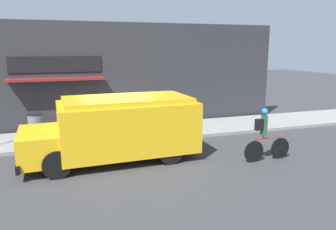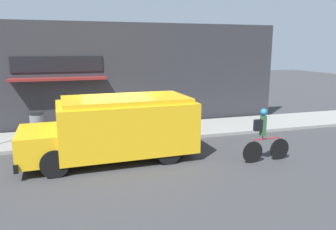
# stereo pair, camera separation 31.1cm
# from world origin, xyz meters

# --- Properties ---
(ground_plane) EXTENTS (70.00, 70.00, 0.00)m
(ground_plane) POSITION_xyz_m (0.00, 0.00, 0.00)
(ground_plane) COLOR #38383A
(sidewalk) EXTENTS (28.00, 2.77, 0.13)m
(sidewalk) POSITION_xyz_m (0.00, 1.39, 0.07)
(sidewalk) COLOR gray
(sidewalk) RESTS_ON ground_plane
(storefront) EXTENTS (17.02, 0.83, 4.77)m
(storefront) POSITION_xyz_m (-0.05, 2.99, 2.39)
(storefront) COLOR #2D2D33
(storefront) RESTS_ON ground_plane
(school_bus) EXTENTS (5.62, 2.85, 2.07)m
(school_bus) POSITION_xyz_m (-0.25, -1.52, 1.09)
(school_bus) COLOR yellow
(school_bus) RESTS_ON ground_plane
(cyclist) EXTENTS (1.74, 0.22, 1.76)m
(cyclist) POSITION_xyz_m (4.25, -3.20, 0.84)
(cyclist) COLOR black
(cyclist) RESTS_ON ground_plane
(trash_bin) EXTENTS (0.58, 0.58, 0.88)m
(trash_bin) POSITION_xyz_m (-3.00, 2.12, 0.57)
(trash_bin) COLOR slate
(trash_bin) RESTS_ON sidewalk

